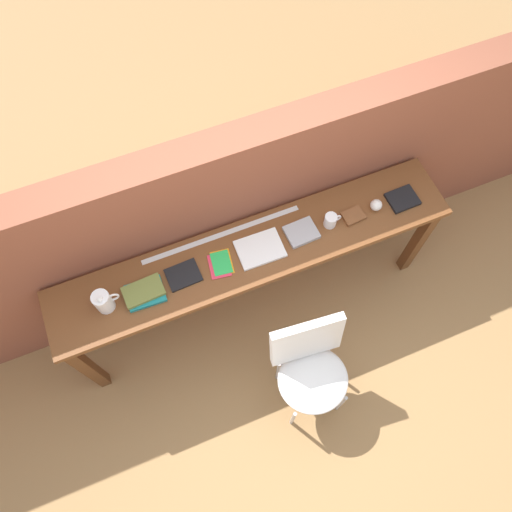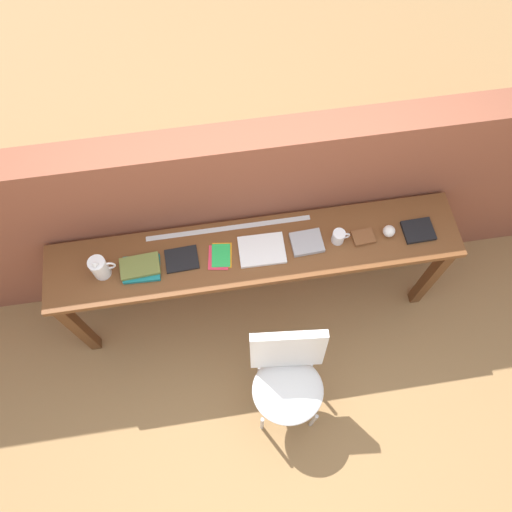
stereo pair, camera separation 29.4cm
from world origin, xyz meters
The scene contains 15 objects.
ground_plane centered at (0.00, 0.00, 0.00)m, with size 40.00×40.00×0.00m, color #9E7547.
brick_wall_back centered at (0.00, 0.64, 0.76)m, with size 6.00×0.20×1.53m, color brown.
sideboard centered at (0.00, 0.30, 0.74)m, with size 2.50×0.44×0.88m.
chair_white_moulded centered at (0.09, -0.40, 0.53)m, with size 0.48×0.49×0.89m.
pitcher_white centered at (-0.90, 0.28, 0.96)m, with size 0.14×0.10×0.18m.
book_stack_leftmost centered at (-0.68, 0.28, 0.90)m, with size 0.23×0.18×0.05m.
magazine_cycling centered at (-0.44, 0.30, 0.89)m, with size 0.19×0.15×0.01m, color black.
pamphlet_pile_colourful centered at (-0.21, 0.29, 0.88)m, with size 0.16×0.19×0.01m.
book_open_centre centered at (0.04, 0.29, 0.89)m, with size 0.27×0.20×0.02m, color white.
book_grey_hardcover centered at (0.32, 0.30, 0.89)m, with size 0.19×0.15×0.03m, color #9E9EA3.
mug centered at (0.50, 0.29, 0.92)m, with size 0.11×0.08×0.09m.
leather_journal_brown centered at (0.66, 0.28, 0.89)m, with size 0.13×0.10×0.02m, color brown.
sports_ball_small centered at (0.81, 0.29, 0.92)m, with size 0.07×0.07×0.07m, color silver.
book_repair_rightmost centered at (1.00, 0.27, 0.89)m, with size 0.18×0.15×0.02m, color black.
ruler_metal_back_edge centered at (-0.14, 0.47, 0.88)m, with size 1.01×0.03×0.00m, color silver.
Camera 1 is at (-0.47, -0.91, 3.56)m, focal length 35.00 mm.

